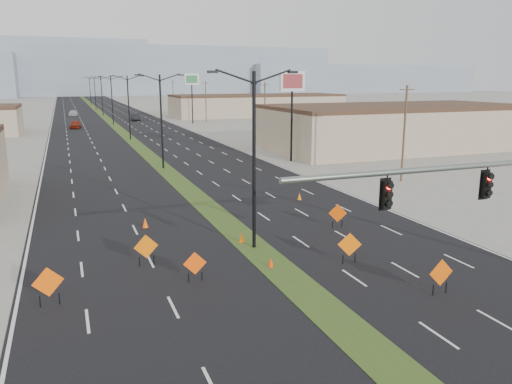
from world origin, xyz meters
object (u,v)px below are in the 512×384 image
object	(u,v)px
car_far	(73,113)
construction_sign_5	(338,214)
streetlight_0	(254,156)
streetlight_2	(129,105)
construction_sign_1	(195,264)
pole_sign_east_near	(292,88)
streetlight_1	(161,119)
construction_sign_3	(350,246)
streetlight_6	(90,90)
car_mid	(135,117)
construction_sign_2	(146,248)
cone_1	(271,262)
streetlight_5	(95,92)
streetlight_4	(102,95)
cone_0	(242,238)
streetlight_3	(112,99)
construction_sign_4	(441,274)
cone_3	(145,223)
car_left	(75,124)
construction_sign_0	(48,283)
cone_2	(299,196)
pole_sign_east_far	(192,83)

from	to	relation	value
car_far	construction_sign_5	xyz separation A→B (m)	(13.92, -111.80, 0.23)
construction_sign_5	streetlight_0	bearing A→B (deg)	-140.89
streetlight_2	construction_sign_1	world-z (taller)	streetlight_2
pole_sign_east_near	streetlight_1	bearing A→B (deg)	167.70
construction_sign_3	construction_sign_5	size ratio (longest dim) A/B	1.06
streetlight_1	streetlight_6	size ratio (longest dim) A/B	1.00
car_mid	construction_sign_2	bearing A→B (deg)	-95.52
cone_1	streetlight_5	bearing A→B (deg)	89.89
car_far	pole_sign_east_near	distance (m)	89.23
streetlight_4	construction_sign_5	world-z (taller)	streetlight_4
streetlight_5	cone_0	distance (m)	138.95
car_mid	cone_1	size ratio (longest dim) A/B	9.03
streetlight_1	streetlight_2	world-z (taller)	same
streetlight_3	construction_sign_2	distance (m)	84.99
construction_sign_1	construction_sign_3	bearing A→B (deg)	0.83
construction_sign_4	cone_3	xyz separation A→B (m)	(-10.92, 15.32, -0.66)
car_far	construction_sign_5	size ratio (longest dim) A/B	3.05
streetlight_1	cone_0	xyz separation A→B (m)	(-0.36, -26.86, -5.11)
car_left	construction_sign_0	xyz separation A→B (m)	(-3.21, -82.43, 0.27)
construction_sign_1	construction_sign_3	xyz separation A→B (m)	(8.24, -0.55, 0.11)
streetlight_5	construction_sign_4	xyz separation A→B (m)	(5.64, -149.00, -4.43)
construction_sign_0	cone_3	bearing A→B (deg)	47.19
car_mid	cone_3	bearing A→B (deg)	-95.46
streetlight_6	streetlight_2	bearing A→B (deg)	-90.00
streetlight_2	car_mid	bearing A→B (deg)	81.16
streetlight_3	pole_sign_east_near	distance (m)	58.49
streetlight_2	construction_sign_4	size ratio (longest dim) A/B	5.95
streetlight_0	pole_sign_east_near	distance (m)	31.65
streetlight_4	streetlight_0	bearing A→B (deg)	-90.00
car_mid	streetlight_1	bearing A→B (deg)	-93.26
cone_1	cone_2	world-z (taller)	cone_2
streetlight_2	pole_sign_east_far	xyz separation A→B (m)	(16.42, 25.05, 3.26)
streetlight_1	car_mid	bearing A→B (deg)	84.94
construction_sign_0	construction_sign_2	distance (m)	5.71
streetlight_1	streetlight_0	bearing A→B (deg)	-90.00
cone_3	car_left	bearing A→B (deg)	91.94
cone_2	pole_sign_east_near	distance (m)	21.16
construction_sign_4	cone_3	distance (m)	18.83
streetlight_4	construction_sign_1	size ratio (longest dim) A/B	6.64
car_far	construction_sign_1	bearing A→B (deg)	-82.69
construction_sign_4	cone_3	world-z (taller)	construction_sign_4
construction_sign_2	construction_sign_3	distance (m)	10.69
streetlight_3	cone_0	distance (m)	83.02
car_left	cone_3	xyz separation A→B (m)	(2.44, -72.17, -0.45)
streetlight_1	cone_3	distance (m)	22.88
streetlight_1	construction_sign_2	bearing A→B (deg)	-102.35
streetlight_3	streetlight_6	xyz separation A→B (m)	(0.00, 84.00, 0.00)
streetlight_6	construction_sign_5	distance (m)	166.42
car_mid	construction_sign_3	bearing A→B (deg)	-89.34
streetlight_5	pole_sign_east_far	size ratio (longest dim) A/B	0.95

